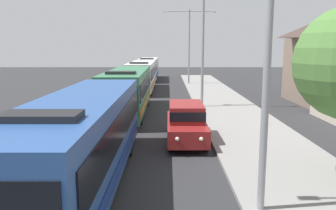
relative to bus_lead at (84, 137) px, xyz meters
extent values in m
cube|color=#284C8C|center=(0.00, 0.02, 0.01)|extent=(2.50, 11.89, 2.70)
cube|color=black|center=(1.27, 0.02, 0.36)|extent=(0.04, 10.93, 1.00)
cube|color=black|center=(-1.27, 0.02, 0.36)|extent=(0.04, 10.93, 1.00)
cube|color=navy|center=(1.28, 0.02, -0.79)|extent=(0.03, 11.29, 0.36)
cube|color=black|center=(0.00, -3.54, 1.44)|extent=(1.75, 0.90, 0.16)
cylinder|color=black|center=(1.10, 3.29, -1.19)|extent=(0.28, 1.00, 1.00)
cylinder|color=black|center=(-1.10, 3.29, -1.19)|extent=(0.28, 1.00, 1.00)
cube|color=#33724C|center=(0.00, 12.86, 0.01)|extent=(2.50, 11.36, 2.70)
cube|color=black|center=(1.27, 12.86, 0.36)|extent=(0.04, 10.45, 1.00)
cube|color=black|center=(-1.27, 12.86, 0.36)|extent=(0.04, 10.45, 1.00)
cube|color=black|center=(0.00, 7.16, 0.31)|extent=(2.30, 0.04, 1.20)
cube|color=orange|center=(1.28, 12.86, -0.79)|extent=(0.03, 10.79, 0.36)
cube|color=black|center=(0.00, 9.46, 1.44)|extent=(1.75, 0.90, 0.16)
cylinder|color=black|center=(1.10, 9.34, -1.19)|extent=(0.28, 1.00, 1.00)
cylinder|color=black|center=(-1.10, 9.34, -1.19)|extent=(0.28, 1.00, 1.00)
cylinder|color=black|center=(1.10, 15.99, -1.19)|extent=(0.28, 1.00, 1.00)
cylinder|color=black|center=(-1.10, 15.99, -1.19)|extent=(0.28, 1.00, 1.00)
cube|color=silver|center=(0.00, 25.76, 0.01)|extent=(2.50, 11.30, 2.70)
cube|color=black|center=(1.27, 25.76, 0.36)|extent=(0.04, 10.39, 1.00)
cube|color=black|center=(-1.27, 25.76, 0.36)|extent=(0.04, 10.39, 1.00)
cube|color=black|center=(0.00, 20.09, 0.31)|extent=(2.30, 0.04, 1.20)
cube|color=orange|center=(1.28, 25.76, -0.79)|extent=(0.03, 10.73, 0.36)
cube|color=black|center=(0.00, 22.37, 1.44)|extent=(1.75, 0.90, 0.16)
cylinder|color=black|center=(1.10, 22.25, -1.19)|extent=(0.28, 1.00, 1.00)
cylinder|color=black|center=(-1.10, 22.25, -1.19)|extent=(0.28, 1.00, 1.00)
cylinder|color=black|center=(1.10, 28.86, -1.19)|extent=(0.28, 1.00, 1.00)
cylinder|color=black|center=(-1.10, 28.86, -1.19)|extent=(0.28, 1.00, 1.00)
cube|color=silver|center=(0.00, 38.38, 0.01)|extent=(2.50, 11.44, 2.70)
cube|color=black|center=(1.27, 38.38, 0.36)|extent=(0.04, 10.52, 1.00)
cube|color=black|center=(-1.27, 38.38, 0.36)|extent=(0.04, 10.52, 1.00)
cube|color=black|center=(0.00, 32.64, 0.31)|extent=(2.30, 0.04, 1.20)
cube|color=navy|center=(1.28, 38.38, -0.79)|extent=(0.03, 10.87, 0.36)
cube|color=black|center=(0.00, 34.95, 1.44)|extent=(1.75, 0.90, 0.16)
cylinder|color=black|center=(1.10, 34.83, -1.19)|extent=(0.28, 1.00, 1.00)
cylinder|color=black|center=(-1.10, 34.83, -1.19)|extent=(0.28, 1.00, 1.00)
cylinder|color=black|center=(1.10, 41.52, -1.19)|extent=(0.28, 1.00, 1.00)
cylinder|color=black|center=(-1.10, 41.52, -1.19)|extent=(0.28, 1.00, 1.00)
cube|color=maroon|center=(3.70, 5.51, -0.99)|extent=(1.84, 4.84, 0.80)
cube|color=maroon|center=(3.70, 5.66, -0.19)|extent=(1.62, 2.81, 0.80)
cube|color=black|center=(3.70, 5.66, -0.19)|extent=(1.66, 2.91, 0.44)
sphere|color=#F9EFCC|center=(3.19, 3.07, -0.89)|extent=(0.18, 0.18, 0.18)
sphere|color=#F9EFCC|center=(4.20, 3.07, -0.89)|extent=(0.18, 0.18, 0.18)
cylinder|color=black|center=(2.88, 4.01, -1.34)|extent=(0.22, 0.70, 0.70)
cylinder|color=black|center=(4.52, 4.01, -1.34)|extent=(0.22, 0.70, 0.70)
cylinder|color=black|center=(2.88, 7.01, -1.34)|extent=(0.22, 0.70, 0.70)
cylinder|color=black|center=(4.52, 7.01, -1.34)|extent=(0.22, 0.70, 0.70)
cylinder|color=gray|center=(5.40, -1.92, 2.53)|extent=(0.20, 0.20, 8.14)
cylinder|color=gray|center=(5.40, 14.96, 2.78)|extent=(0.20, 0.20, 8.64)
cylinder|color=gray|center=(5.40, 31.85, 2.95)|extent=(0.20, 0.20, 8.98)
cylinder|color=gray|center=(3.93, 31.85, 7.24)|extent=(2.93, 0.10, 0.10)
cube|color=silver|center=(2.47, 31.85, 7.16)|extent=(0.56, 0.28, 0.16)
cylinder|color=gray|center=(6.86, 31.85, 7.24)|extent=(2.93, 0.10, 0.10)
cube|color=silver|center=(8.33, 31.85, 7.16)|extent=(0.56, 0.28, 0.16)
camera|label=1|loc=(2.80, -10.90, 2.93)|focal=36.55mm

